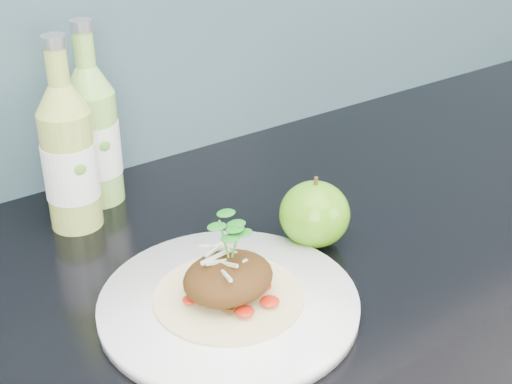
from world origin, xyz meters
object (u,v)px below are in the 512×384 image
green_apple (315,214)px  cider_bottle_left (69,158)px  dinner_plate (229,304)px  cider_bottle_right (94,136)px

green_apple → cider_bottle_left: (-0.23, 0.22, 0.06)m
cider_bottle_left → green_apple: bearing=-37.0°
dinner_plate → cider_bottle_left: bearing=102.7°
green_apple → cider_bottle_right: 0.33m
dinner_plate → green_apple: 0.18m
dinner_plate → cider_bottle_left: cider_bottle_left is taller
cider_bottle_right → green_apple: bearing=-48.8°
dinner_plate → cider_bottle_right: 0.34m
green_apple → cider_bottle_left: cider_bottle_left is taller
cider_bottle_left → cider_bottle_right: size_ratio=1.00×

